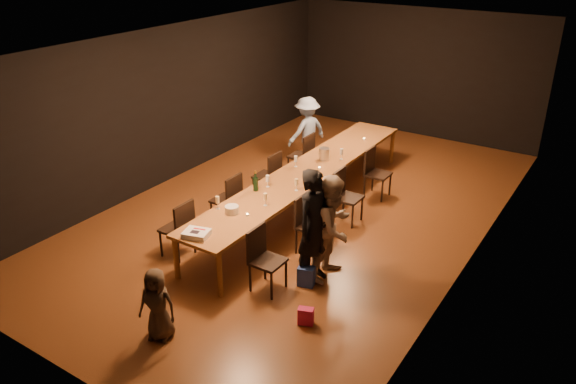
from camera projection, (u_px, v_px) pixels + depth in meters
The scene contains 30 objects.
ground at pixel (305, 209), 10.15m from camera, with size 10.00×10.00×0.00m, color #4D2A13.
room_shell at pixel (307, 97), 9.26m from camera, with size 6.04×10.04×3.02m.
table at pixel (306, 174), 9.85m from camera, with size 0.90×6.00×0.75m.
chair_right_0 at pixel (268, 261), 7.71m from camera, with size 0.42×0.42×0.93m, color black, non-canonical shape.
chair_right_1 at pixel (312, 226), 8.62m from camera, with size 0.42×0.42×0.93m, color black, non-canonical shape.
chair_right_2 at pixel (348, 197), 9.53m from camera, with size 0.42×0.42×0.93m, color black, non-canonical shape.
chair_right_3 at pixel (378, 174), 10.44m from camera, with size 0.42×0.42×0.93m, color black, non-canonical shape.
chair_left_0 at pixel (176, 228), 8.55m from camera, with size 0.42×0.42×0.93m, color black, non-canonical shape.
chair_left_1 at pixel (226, 199), 9.46m from camera, with size 0.42×0.42×0.93m, color black, non-canonical shape.
chair_left_2 at pixel (267, 175), 10.37m from camera, with size 0.42×0.42×0.93m, color black, non-canonical shape.
chair_left_3 at pixel (301, 155), 11.28m from camera, with size 0.42×0.42×0.93m, color black, non-canonical shape.
woman_birthday at pixel (315, 227), 7.77m from camera, with size 0.62×0.41×1.71m, color black.
woman_tan at pixel (333, 227), 7.91m from camera, with size 0.76×0.60×1.57m, color tan.
man_blue at pixel (307, 131), 11.87m from camera, with size 0.93×0.54×1.45m, color #819DC8.
child at pixel (157, 304), 6.79m from camera, with size 0.47×0.31×0.96m, color #423225.
gift_bag_red at pixel (306, 316), 7.16m from camera, with size 0.20×0.11×0.24m, color #D92060.
gift_bag_blue at pixel (306, 276), 7.94m from camera, with size 0.23×0.16×0.29m, color #2847AE.
birthday_cake at pixel (196, 234), 7.74m from camera, with size 0.41×0.36×0.08m.
plate_stack at pixel (232, 210), 8.35m from camera, with size 0.21×0.21×0.12m, color silver.
champagne_bottle at pixel (256, 181), 9.03m from camera, with size 0.08×0.08×0.35m, color black, non-canonical shape.
ice_bucket at pixel (324, 154), 10.28m from camera, with size 0.20×0.20×0.22m, color silver.
wineglass_0 at pixel (218, 203), 8.47m from camera, with size 0.06×0.06×0.21m, color beige, non-canonical shape.
wineglass_1 at pixel (265, 199), 8.56m from camera, with size 0.06×0.06×0.21m, color beige, non-canonical shape.
wineglass_2 at pixel (268, 181), 9.19m from camera, with size 0.06×0.06×0.21m, color silver, non-canonical shape.
wineglass_3 at pixel (296, 185), 9.06m from camera, with size 0.06×0.06×0.21m, color beige, non-canonical shape.
wineglass_4 at pixel (296, 161), 9.97m from camera, with size 0.06×0.06×0.21m, color silver, non-canonical shape.
wineglass_5 at pixel (341, 154), 10.29m from camera, with size 0.06×0.06×0.21m, color silver, non-canonical shape.
tealight_near at pixel (247, 215), 8.29m from camera, with size 0.05×0.05×0.03m, color #B2B7B2.
tealight_mid at pixel (320, 168), 9.91m from camera, with size 0.05×0.05×0.03m, color #B2B7B2.
tealight_far at pixel (364, 139), 11.27m from camera, with size 0.05×0.05×0.03m, color #B2B7B2.
Camera 1 is at (4.66, -7.76, 4.61)m, focal length 35.00 mm.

